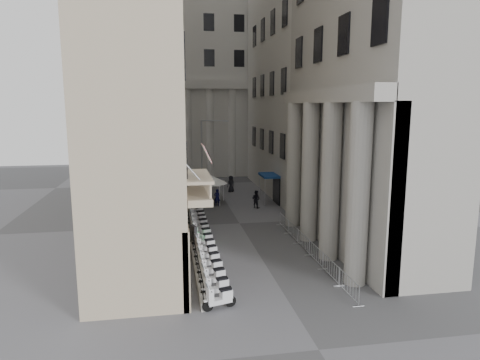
# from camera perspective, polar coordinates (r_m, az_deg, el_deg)

# --- Properties ---
(ground) EXTENTS (120.00, 120.00, 0.00)m
(ground) POSITION_cam_1_polar(r_m,az_deg,el_deg) (18.90, 10.47, -21.38)
(ground) COLOR #474749
(ground) RESTS_ON ground
(left_building) EXTENTS (5.00, 36.00, 34.00)m
(left_building) POSITION_cam_1_polar(r_m,az_deg,el_deg) (37.85, -12.90, 20.66)
(left_building) COLOR tan
(left_building) RESTS_ON ground
(far_building) EXTENTS (22.00, 10.00, 30.00)m
(far_building) POSITION_cam_1_polar(r_m,az_deg,el_deg) (63.60, -4.56, 14.55)
(far_building) COLOR #B9B6AF
(far_building) RESTS_ON ground
(iron_fence) EXTENTS (0.30, 28.00, 1.40)m
(iron_fence) POSITION_cam_1_polar(r_m,az_deg,el_deg) (34.55, -6.82, -6.62)
(iron_fence) COLOR black
(iron_fence) RESTS_ON ground
(blue_awning) EXTENTS (1.60, 3.00, 3.00)m
(blue_awning) POSITION_cam_1_polar(r_m,az_deg,el_deg) (43.41, 3.84, -3.15)
(blue_awning) COLOR navy
(blue_awning) RESTS_ON ground
(flag) EXTENTS (1.00, 1.40, 8.20)m
(flag) POSITION_cam_1_polar(r_m,az_deg,el_deg) (22.42, -4.22, -15.95)
(flag) COLOR #9E0C11
(flag) RESTS_ON ground
(scooter_0) EXTENTS (1.50, 0.92, 1.50)m
(scooter_0) POSITION_cam_1_polar(r_m,az_deg,el_deg) (21.76, -2.72, -16.78)
(scooter_0) COLOR silver
(scooter_0) RESTS_ON ground
(scooter_1) EXTENTS (1.50, 0.92, 1.50)m
(scooter_1) POSITION_cam_1_polar(r_m,az_deg,el_deg) (22.94, -3.14, -15.32)
(scooter_1) COLOR silver
(scooter_1) RESTS_ON ground
(scooter_2) EXTENTS (1.50, 0.92, 1.50)m
(scooter_2) POSITION_cam_1_polar(r_m,az_deg,el_deg) (24.13, -3.51, -14.00)
(scooter_2) COLOR silver
(scooter_2) RESTS_ON ground
(scooter_3) EXTENTS (1.50, 0.92, 1.50)m
(scooter_3) POSITION_cam_1_polar(r_m,az_deg,el_deg) (25.34, -3.84, -12.81)
(scooter_3) COLOR silver
(scooter_3) RESTS_ON ground
(scooter_4) EXTENTS (1.50, 0.92, 1.50)m
(scooter_4) POSITION_cam_1_polar(r_m,az_deg,el_deg) (26.56, -4.14, -11.72)
(scooter_4) COLOR silver
(scooter_4) RESTS_ON ground
(scooter_5) EXTENTS (1.50, 0.92, 1.50)m
(scooter_5) POSITION_cam_1_polar(r_m,az_deg,el_deg) (27.78, -4.41, -10.73)
(scooter_5) COLOR silver
(scooter_5) RESTS_ON ground
(scooter_6) EXTENTS (1.50, 0.92, 1.50)m
(scooter_6) POSITION_cam_1_polar(r_m,az_deg,el_deg) (29.02, -4.66, -9.82)
(scooter_6) COLOR silver
(scooter_6) RESTS_ON ground
(scooter_7) EXTENTS (1.50, 0.92, 1.50)m
(scooter_7) POSITION_cam_1_polar(r_m,az_deg,el_deg) (30.26, -4.89, -8.99)
(scooter_7) COLOR silver
(scooter_7) RESTS_ON ground
(scooter_8) EXTENTS (1.50, 0.92, 1.50)m
(scooter_8) POSITION_cam_1_polar(r_m,az_deg,el_deg) (31.51, -5.09, -8.22)
(scooter_8) COLOR silver
(scooter_8) RESTS_ON ground
(scooter_9) EXTENTS (1.50, 0.92, 1.50)m
(scooter_9) POSITION_cam_1_polar(r_m,az_deg,el_deg) (32.76, -5.28, -7.51)
(scooter_9) COLOR silver
(scooter_9) RESTS_ON ground
(scooter_10) EXTENTS (1.50, 0.92, 1.50)m
(scooter_10) POSITION_cam_1_polar(r_m,az_deg,el_deg) (34.02, -5.46, -6.85)
(scooter_10) COLOR silver
(scooter_10) RESTS_ON ground
(scooter_11) EXTENTS (1.50, 0.92, 1.50)m
(scooter_11) POSITION_cam_1_polar(r_m,az_deg,el_deg) (35.28, -5.62, -6.24)
(scooter_11) COLOR silver
(scooter_11) RESTS_ON ground
(scooter_12) EXTENTS (1.50, 0.92, 1.50)m
(scooter_12) POSITION_cam_1_polar(r_m,az_deg,el_deg) (36.55, -5.77, -5.68)
(scooter_12) COLOR silver
(scooter_12) RESTS_ON ground
(scooter_13) EXTENTS (1.50, 0.92, 1.50)m
(scooter_13) POSITION_cam_1_polar(r_m,az_deg,el_deg) (37.82, -5.91, -5.15)
(scooter_13) COLOR silver
(scooter_13) RESTS_ON ground
(scooter_14) EXTENTS (1.50, 0.92, 1.50)m
(scooter_14) POSITION_cam_1_polar(r_m,az_deg,el_deg) (39.09, -6.05, -4.65)
(scooter_14) COLOR silver
(scooter_14) RESTS_ON ground
(barrier_0) EXTENTS (0.60, 2.40, 1.10)m
(barrier_0) POSITION_cam_1_polar(r_m,az_deg,el_deg) (23.66, 14.25, -14.81)
(barrier_0) COLOR #B5B8BE
(barrier_0) RESTS_ON ground
(barrier_1) EXTENTS (0.60, 2.40, 1.10)m
(barrier_1) POSITION_cam_1_polar(r_m,az_deg,el_deg) (25.76, 11.95, -12.61)
(barrier_1) COLOR #B5B8BE
(barrier_1) RESTS_ON ground
(barrier_2) EXTENTS (0.60, 2.40, 1.10)m
(barrier_2) POSITION_cam_1_polar(r_m,az_deg,el_deg) (27.93, 10.04, -10.74)
(barrier_2) COLOR #B5B8BE
(barrier_2) RESTS_ON ground
(barrier_3) EXTENTS (0.60, 2.40, 1.10)m
(barrier_3) POSITION_cam_1_polar(r_m,az_deg,el_deg) (30.16, 8.43, -9.13)
(barrier_3) COLOR #B5B8BE
(barrier_3) RESTS_ON ground
(barrier_4) EXTENTS (0.60, 2.40, 1.10)m
(barrier_4) POSITION_cam_1_polar(r_m,az_deg,el_deg) (32.42, 7.05, -7.73)
(barrier_4) COLOR #B5B8BE
(barrier_4) RESTS_ON ground
(barrier_5) EXTENTS (0.60, 2.40, 1.10)m
(barrier_5) POSITION_cam_1_polar(r_m,az_deg,el_deg) (34.71, 5.86, -6.52)
(barrier_5) COLOR #B5B8BE
(barrier_5) RESTS_ON ground
(security_tent) EXTENTS (3.62, 3.62, 2.94)m
(security_tent) POSITION_cam_1_polar(r_m,az_deg,el_deg) (43.64, -4.58, 0.20)
(security_tent) COLOR silver
(security_tent) RESTS_ON ground
(street_lamp) EXTENTS (2.64, 1.06, 8.43)m
(street_lamp) POSITION_cam_1_polar(r_m,az_deg,el_deg) (41.97, -4.67, 3.36)
(street_lamp) COLOR #9A9DA2
(street_lamp) RESTS_ON ground
(info_kiosk) EXTENTS (0.48, 0.81, 1.65)m
(info_kiosk) POSITION_cam_1_polar(r_m,az_deg,el_deg) (29.92, -6.19, -7.55)
(info_kiosk) COLOR black
(info_kiosk) RESTS_ON ground
(pedestrian_a) EXTENTS (0.70, 0.54, 1.71)m
(pedestrian_a) POSITION_cam_1_polar(r_m,az_deg,el_deg) (42.14, -3.07, -2.35)
(pedestrian_a) COLOR black
(pedestrian_a) RESTS_ON ground
(pedestrian_b) EXTENTS (1.06, 1.05, 1.73)m
(pedestrian_b) POSITION_cam_1_polar(r_m,az_deg,el_deg) (41.36, 2.14, -2.56)
(pedestrian_b) COLOR black
(pedestrian_b) RESTS_ON ground
(pedestrian_c) EXTENTS (1.09, 0.94, 1.88)m
(pedestrian_c) POSITION_cam_1_polar(r_m,az_deg,el_deg) (48.95, -1.21, -0.52)
(pedestrian_c) COLOR black
(pedestrian_c) RESTS_ON ground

